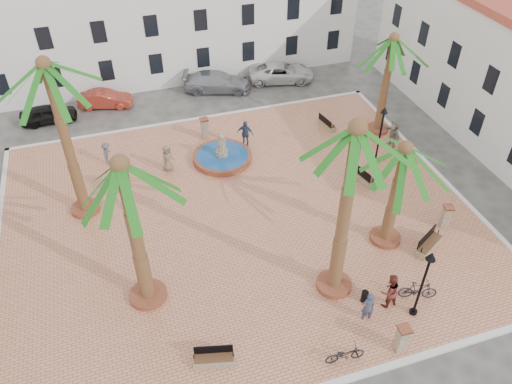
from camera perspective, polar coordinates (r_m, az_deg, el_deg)
ground at (r=28.50m, az=-1.92°, el=-2.86°), size 120.00×120.00×0.00m
plaza at (r=28.45m, az=-1.92°, el=-2.75°), size 26.00×22.00×0.15m
kerb_n at (r=37.09m, az=-6.73°, el=8.29°), size 26.30×0.30×0.16m
kerb_e at (r=33.48m, az=19.98°, el=2.01°), size 0.30×22.30×0.16m
building_north at (r=43.13m, az=-9.98°, el=19.54°), size 30.40×7.40×9.50m
fountain at (r=32.45m, az=-3.87°, el=4.11°), size 3.81×3.81×1.97m
palm_nw at (r=25.98m, az=-22.61°, el=11.54°), size 5.29×5.29×9.41m
palm_sw at (r=20.13m, az=-14.84°, el=0.94°), size 5.80×5.80×8.30m
palm_s at (r=19.66m, az=11.18°, el=4.78°), size 5.62×5.62×9.47m
palm_e at (r=24.64m, az=16.41°, el=3.28°), size 5.32×5.32×6.32m
palm_ne at (r=33.75m, az=15.28°, el=15.41°), size 4.87×4.87×7.08m
bench_s at (r=22.27m, az=-4.83°, el=-18.49°), size 1.82×0.92×0.92m
bench_se at (r=27.82m, az=19.12°, el=-5.71°), size 1.97×1.46×1.02m
bench_e at (r=31.34m, az=12.03°, el=1.77°), size 1.02×2.03×1.03m
bench_ne at (r=35.99m, az=8.07°, el=7.66°), size 0.76×1.66×0.85m
lamppost_s at (r=22.91m, az=18.83°, el=-8.83°), size 0.44×0.44×4.05m
lamppost_e at (r=31.78m, az=14.18°, el=7.37°), size 0.44×0.44×4.03m
bollard_se at (r=22.98m, az=16.32°, el=-15.73°), size 0.56×0.56×1.51m
bollard_n at (r=34.40m, az=-5.90°, el=7.30°), size 0.56×0.56×1.52m
bollard_e at (r=29.12m, az=20.89°, el=-2.59°), size 0.63×0.63×1.45m
litter_bin at (r=24.56m, az=12.30°, el=-11.58°), size 0.33×0.33×0.65m
cyclist_a at (r=23.53m, az=12.69°, el=-12.65°), size 0.67×0.49×1.72m
bicycle_a at (r=22.41m, az=10.13°, el=-17.79°), size 1.77×0.75×0.91m
cyclist_b at (r=24.17m, az=15.02°, el=-10.86°), size 1.00×0.80×1.96m
bicycle_b at (r=25.15m, az=18.03°, el=-10.62°), size 1.90×1.10×1.10m
pedestrian_fountain_a at (r=31.63m, az=-10.10°, el=3.83°), size 1.04×0.95×1.78m
pedestrian_fountain_b at (r=33.33m, az=-1.26°, el=6.69°), size 1.19×0.99×1.90m
pedestrian_north at (r=33.16m, az=-16.66°, el=4.28°), size 0.83×1.12×1.55m
pedestrian_east at (r=34.52m, az=15.38°, el=6.43°), size 0.64×1.79×1.91m
car_black at (r=39.28m, az=-22.64°, el=8.24°), size 3.91×1.63×1.32m
car_red at (r=39.87m, az=-16.86°, el=10.13°), size 4.15×2.30×1.30m
car_silver at (r=40.52m, az=-4.48°, el=12.45°), size 5.71×3.69×1.54m
car_white at (r=41.98m, az=2.89°, el=13.50°), size 5.71×3.62×1.47m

